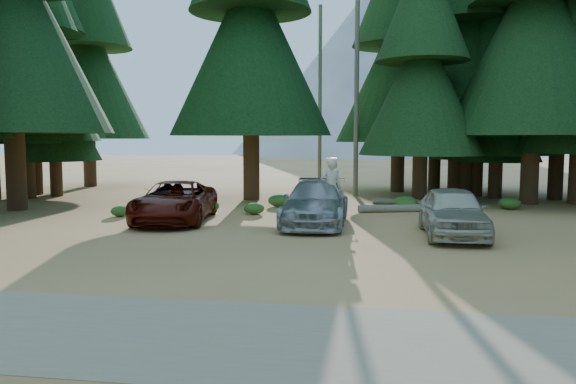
% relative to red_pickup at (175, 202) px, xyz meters
% --- Properties ---
extents(ground, '(160.00, 160.00, 0.00)m').
position_rel_red_pickup_xyz_m(ground, '(5.24, -4.55, -0.72)').
color(ground, '#9E7543').
rests_on(ground, ground).
extents(gravel_strip, '(26.00, 3.50, 0.01)m').
position_rel_red_pickup_xyz_m(gravel_strip, '(5.24, -11.05, -0.71)').
color(gravel_strip, tan).
rests_on(gravel_strip, ground).
extents(forest_belt_north, '(36.00, 7.00, 22.00)m').
position_rel_red_pickup_xyz_m(forest_belt_north, '(5.24, 10.45, -0.72)').
color(forest_belt_north, black).
rests_on(forest_belt_north, ground).
extents(snag_front, '(0.24, 0.24, 12.00)m').
position_rel_red_pickup_xyz_m(snag_front, '(6.04, 9.95, 5.28)').
color(snag_front, '#676052').
rests_on(snag_front, ground).
extents(snag_back, '(0.20, 0.20, 10.00)m').
position_rel_red_pickup_xyz_m(snag_back, '(4.04, 11.45, 4.28)').
color(snag_back, '#676052').
rests_on(snag_back, ground).
extents(mountain_peak, '(48.00, 50.00, 28.00)m').
position_rel_red_pickup_xyz_m(mountain_peak, '(2.66, 83.68, 11.99)').
color(mountain_peak, gray).
rests_on(mountain_peak, ground).
extents(red_pickup, '(3.01, 5.42, 1.43)m').
position_rel_red_pickup_xyz_m(red_pickup, '(0.00, 0.00, 0.00)').
color(red_pickup, '#521007').
rests_on(red_pickup, ground).
extents(silver_minivan_center, '(2.12, 5.16, 1.49)m').
position_rel_red_pickup_xyz_m(silver_minivan_center, '(5.02, 0.05, 0.03)').
color(silver_minivan_center, '#A6A9AE').
rests_on(silver_minivan_center, ground).
extents(silver_minivan_right, '(1.83, 4.45, 1.51)m').
position_rel_red_pickup_xyz_m(silver_minivan_right, '(9.35, -1.59, 0.04)').
color(silver_minivan_right, beige).
rests_on(silver_minivan_right, ground).
extents(frisbee_player, '(0.84, 0.67, 2.03)m').
position_rel_red_pickup_xyz_m(frisbee_player, '(5.56, -0.05, 0.57)').
color(frisbee_player, beige).
rests_on(frisbee_player, ground).
extents(log_left, '(3.63, 0.64, 0.26)m').
position_rel_red_pickup_xyz_m(log_left, '(-1.41, 3.46, -0.59)').
color(log_left, '#676052').
rests_on(log_left, ground).
extents(log_mid, '(3.50, 1.55, 0.30)m').
position_rel_red_pickup_xyz_m(log_mid, '(8.67, 5.95, -0.57)').
color(log_mid, '#676052').
rests_on(log_mid, ground).
extents(log_right, '(4.64, 1.58, 0.30)m').
position_rel_red_pickup_xyz_m(log_right, '(8.67, 4.02, -0.57)').
color(log_right, '#676052').
rests_on(log_right, ground).
extents(shrub_far_left, '(1.11, 1.11, 0.61)m').
position_rel_red_pickup_xyz_m(shrub_far_left, '(0.44, 2.14, -0.41)').
color(shrub_far_left, '#2B5C1B').
rests_on(shrub_far_left, ground).
extents(shrub_left, '(0.80, 0.80, 0.44)m').
position_rel_red_pickup_xyz_m(shrub_left, '(2.38, 2.33, -0.50)').
color(shrub_left, '#2B5C1B').
rests_on(shrub_left, ground).
extents(shrub_center_left, '(0.97, 0.97, 0.53)m').
position_rel_red_pickup_xyz_m(shrub_center_left, '(2.93, 4.88, -0.45)').
color(shrub_center_left, '#2B5C1B').
rests_on(shrub_center_left, ground).
extents(shrub_center_right, '(0.87, 0.87, 0.48)m').
position_rel_red_pickup_xyz_m(shrub_center_right, '(8.31, 4.41, -0.48)').
color(shrub_center_right, '#2B5C1B').
rests_on(shrub_center_right, ground).
extents(shrub_right, '(1.03, 1.03, 0.57)m').
position_rel_red_pickup_xyz_m(shrub_right, '(8.28, 4.71, -0.43)').
color(shrub_right, '#2B5C1B').
rests_on(shrub_right, ground).
extents(shrub_far_right, '(0.91, 0.91, 0.50)m').
position_rel_red_pickup_xyz_m(shrub_far_right, '(12.60, 5.45, -0.47)').
color(shrub_far_right, '#2B5C1B').
rests_on(shrub_far_right, ground).
extents(shrub_edge_west, '(0.73, 0.73, 0.40)m').
position_rel_red_pickup_xyz_m(shrub_edge_west, '(-2.51, 0.95, -0.52)').
color(shrub_edge_west, '#2B5C1B').
rests_on(shrub_edge_west, ground).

